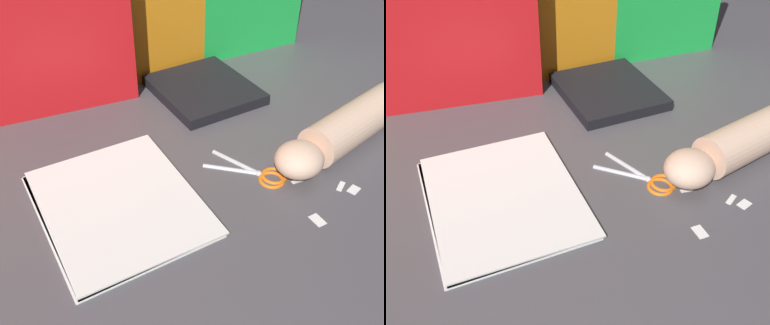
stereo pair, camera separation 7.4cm
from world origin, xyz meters
The scene contains 9 objects.
ground_plane centered at (0.00, 0.00, 0.00)m, with size 6.00×6.00×0.00m, color #4C494F.
paper_stack centered at (-0.13, -0.01, 0.00)m, with size 0.27×0.32×0.01m.
book_closed centered at (0.20, 0.21, 0.01)m, with size 0.21×0.24×0.02m.
scissors centered at (0.12, -0.08, 0.00)m, with size 0.13×0.16×0.01m.
hand_forearm centered at (0.30, -0.10, 0.04)m, with size 0.35×0.13×0.08m.
paper_scrap_near centered at (0.12, -0.22, 0.00)m, with size 0.02×0.03×0.00m.
paper_scrap_mid centered at (0.23, -0.20, 0.00)m, with size 0.03×0.02×0.00m.
paper_scrap_far centered at (0.22, -0.19, 0.00)m, with size 0.03×0.02×0.00m.
paper_scrap_side centered at (0.16, -0.13, 0.00)m, with size 0.02×0.01×0.00m.
Camera 2 is at (-0.26, -0.57, 0.53)m, focal length 42.00 mm.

